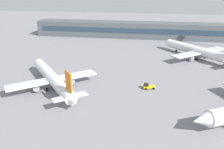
# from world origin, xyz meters

# --- Properties ---
(ground_plane) EXTENTS (400.00, 400.00, 0.00)m
(ground_plane) POSITION_xyz_m (0.00, 40.00, 0.00)
(ground_plane) COLOR gray
(terminal_building) EXTENTS (123.39, 12.13, 9.00)m
(terminal_building) POSITION_xyz_m (0.00, 111.91, 4.50)
(terminal_building) COLOR #4C5156
(terminal_building) RESTS_ON ground_plane
(airplane_mid) EXTENTS (28.20, 32.13, 9.77)m
(airplane_mid) POSITION_xyz_m (-21.63, 34.18, 2.98)
(airplane_mid) COLOR white
(airplane_mid) RESTS_ON ground_plane
(airplane_far) EXTENTS (30.43, 34.04, 10.44)m
(airplane_far) POSITION_xyz_m (27.41, 73.66, 3.18)
(airplane_far) COLOR white
(airplane_far) RESTS_ON ground_plane
(baggage_tug_yellow) EXTENTS (3.88, 2.66, 1.75)m
(baggage_tug_yellow) POSITION_xyz_m (7.70, 37.65, 0.80)
(baggage_tug_yellow) COLOR yellow
(baggage_tug_yellow) RESTS_ON ground_plane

